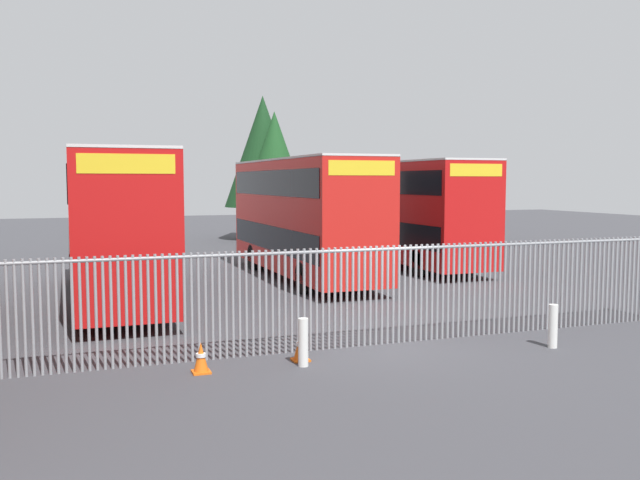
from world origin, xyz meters
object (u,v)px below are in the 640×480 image
bollard_near_left (303,342)px  traffic_cone_by_gate (300,347)px  bollard_center_front (553,326)px  traffic_cone_mid_forecourt (201,358)px  double_decker_bus_far_back (398,201)px  double_decker_bus_behind_fence_left (303,213)px  double_decker_bus_near_gate (113,221)px  double_decker_bus_behind_fence_right (405,209)px

bollard_near_left → traffic_cone_by_gate: size_ratio=1.61×
bollard_center_front → traffic_cone_mid_forecourt: 7.57m
traffic_cone_mid_forecourt → double_decker_bus_far_back: bearing=55.8°
double_decker_bus_behind_fence_left → traffic_cone_by_gate: size_ratio=18.32×
double_decker_bus_near_gate → traffic_cone_by_gate: size_ratio=18.32×
double_decker_bus_behind_fence_right → double_decker_bus_near_gate: bearing=-158.3°
double_decker_bus_behind_fence_left → traffic_cone_mid_forecourt: bearing=-117.6°
double_decker_bus_far_back → bollard_center_front: 25.95m
double_decker_bus_behind_fence_right → traffic_cone_by_gate: (-9.17, -13.23, -2.13)m
double_decker_bus_near_gate → traffic_cone_by_gate: double_decker_bus_near_gate is taller
bollard_center_front → traffic_cone_mid_forecourt: size_ratio=1.61×
double_decker_bus_near_gate → double_decker_bus_far_back: size_ratio=1.00×
double_decker_bus_near_gate → double_decker_bus_far_back: 22.88m
double_decker_bus_behind_fence_left → double_decker_bus_near_gate: bearing=-158.7°
traffic_cone_by_gate → traffic_cone_mid_forecourt: bearing=-175.2°
double_decker_bus_behind_fence_left → traffic_cone_mid_forecourt: double_decker_bus_behind_fence_left is taller
bollard_near_left → double_decker_bus_far_back: bearing=59.4°
traffic_cone_mid_forecourt → bollard_center_front: bearing=-5.3°
traffic_cone_mid_forecourt → double_decker_bus_behind_fence_left: bearing=62.4°
bollard_center_front → double_decker_bus_behind_fence_right: bearing=75.4°
double_decker_bus_behind_fence_left → bollard_near_left: bearing=-108.9°
traffic_cone_by_gate → traffic_cone_mid_forecourt: (-2.04, -0.17, 0.00)m
bollard_center_front → traffic_cone_by_gate: 5.57m
double_decker_bus_behind_fence_right → bollard_center_front: double_decker_bus_behind_fence_right is taller
double_decker_bus_far_back → traffic_cone_mid_forecourt: double_decker_bus_far_back is taller
bollard_center_front → traffic_cone_mid_forecourt: bollard_center_front is taller
double_decker_bus_near_gate → double_decker_bus_behind_fence_right: (12.23, 4.86, 0.00)m
traffic_cone_mid_forecourt → double_decker_bus_behind_fence_right: bearing=50.1°
bollard_near_left → traffic_cone_by_gate: 0.44m
double_decker_bus_behind_fence_right → traffic_cone_by_gate: size_ratio=18.32×
bollard_center_front → bollard_near_left: bearing=175.1°
bollard_near_left → bollard_center_front: same height
double_decker_bus_behind_fence_left → bollard_center_front: 12.21m
double_decker_bus_behind_fence_right → traffic_cone_by_gate: double_decker_bus_behind_fence_right is taller
double_decker_bus_behind_fence_left → traffic_cone_mid_forecourt: 12.86m
double_decker_bus_behind_fence_left → double_decker_bus_behind_fence_right: (5.34, 2.17, 0.00)m
double_decker_bus_near_gate → double_decker_bus_far_back: same height
traffic_cone_by_gate → double_decker_bus_far_back: bearing=59.2°
bollard_near_left → traffic_cone_mid_forecourt: bearing=173.5°
double_decker_bus_behind_fence_right → traffic_cone_mid_forecourt: 17.61m
double_decker_bus_far_back → double_decker_bus_behind_fence_right: bearing=-115.3°
double_decker_bus_far_back → bollard_center_front: (-8.57, -24.42, -1.95)m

